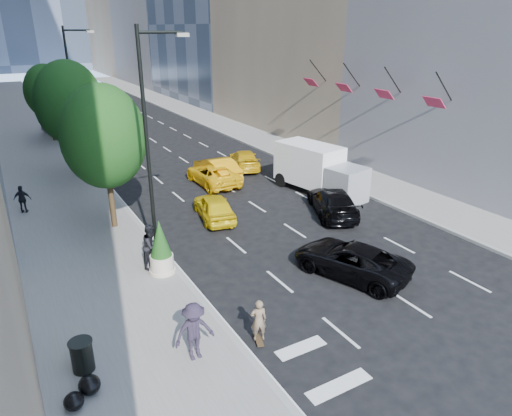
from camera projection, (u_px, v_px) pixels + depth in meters
ground at (326, 267)px, 20.46m from camera, size 160.00×160.00×0.00m
sidewalk_left at (36, 148)px, 40.49m from camera, size 6.00×120.00×0.15m
sidewalk_right at (228, 126)px, 49.26m from camera, size 4.00×120.00×0.15m
lamp_near at (151, 138)px, 18.63m from camera, size 2.13×0.22×10.00m
lamp_far at (74, 90)px, 33.16m from camera, size 2.13×0.22×10.00m
tree_near at (104, 137)px, 22.57m from camera, size 4.20×4.20×7.46m
tree_mid at (69, 103)px, 30.52m from camera, size 4.50×4.50×7.99m
tree_far at (47, 92)px, 41.26m from camera, size 3.90×3.90×6.92m
traffic_signal at (46, 86)px, 48.23m from camera, size 2.48×0.53×5.20m
facade_flags at (365, 88)px, 31.17m from camera, size 1.85×13.30×2.05m
skateboarder at (259, 323)px, 15.33m from camera, size 0.65×0.53×1.54m
black_sedan_lincoln at (351, 260)px, 19.63m from camera, size 4.02×5.59×1.41m
black_sedan_mercedes at (333, 202)px, 26.05m from camera, size 4.04×5.61×1.51m
taxi_a at (214, 207)px, 25.41m from camera, size 2.42×4.43×1.43m
taxi_b at (217, 168)px, 32.02m from camera, size 1.70×4.85×1.60m
taxi_c at (213, 174)px, 31.07m from camera, size 2.34×5.07×1.41m
taxi_d at (244, 159)px, 34.66m from camera, size 3.40×5.06×1.36m
city_bus at (80, 124)px, 43.04m from camera, size 6.13×11.50×3.13m
box_truck at (318, 169)px, 29.25m from camera, size 3.39×6.63×3.03m
pedestrian_a at (152, 246)px, 19.84m from camera, size 1.24×1.23×2.02m
pedestrian_b at (22, 199)px, 25.86m from camera, size 1.01×0.69×1.60m
pedestrian_c at (194, 331)px, 14.28m from camera, size 1.31×0.77×1.99m
trash_can at (82, 356)px, 13.95m from camera, size 0.67×0.67×1.00m
planter_shrub at (161, 248)px, 19.36m from camera, size 1.01×1.01×2.41m
garbage_bags at (83, 391)px, 12.93m from camera, size 1.09×1.05×0.54m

